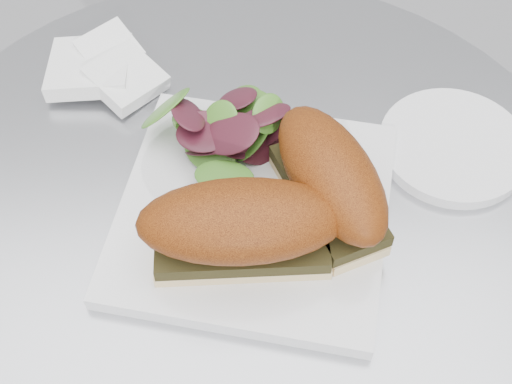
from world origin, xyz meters
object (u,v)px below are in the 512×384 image
sandwich_left (241,227)px  sandwich_right (330,179)px  plate (254,211)px  saucer (453,146)px

sandwich_left → sandwich_right: bearing=29.7°
plate → sandwich_right: (0.07, -0.00, 0.05)m
sandwich_right → saucer: (0.13, 0.08, -0.05)m
sandwich_left → sandwich_right: same height
plate → sandwich_left: 0.07m
sandwich_left → sandwich_right: 0.09m
saucer → plate: bearing=-159.3°
plate → saucer: (0.20, 0.08, -0.00)m
plate → sandwich_right: sandwich_right is taller
sandwich_left → sandwich_right: (0.08, 0.05, -0.00)m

